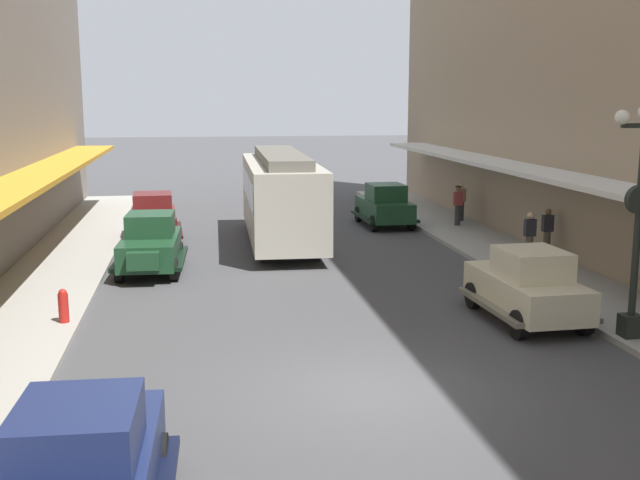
{
  "coord_description": "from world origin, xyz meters",
  "views": [
    {
      "loc": [
        -3.15,
        -13.48,
        5.42
      ],
      "look_at": [
        0.0,
        6.0,
        1.8
      ],
      "focal_mm": 43.39,
      "sensor_mm": 36.0,
      "label": 1
    }
  ],
  "objects_px": {
    "parked_car_4": "(384,204)",
    "pedestrian_2": "(530,236)",
    "parked_car_1": "(150,242)",
    "lamp_post_with_clock": "(639,212)",
    "parked_car_2": "(153,217)",
    "pedestrian_1": "(547,232)",
    "parked_car_0": "(83,466)",
    "fire_hydrant": "(63,306)",
    "streetcar": "(281,194)",
    "parked_car_3": "(527,284)",
    "pedestrian_0": "(458,205)",
    "pedestrian_3": "(461,202)"
  },
  "relations": [
    {
      "from": "parked_car_1",
      "to": "lamp_post_with_clock",
      "type": "relative_size",
      "value": 0.84
    },
    {
      "from": "pedestrian_0",
      "to": "parked_car_2",
      "type": "bearing_deg",
      "value": -175.77
    },
    {
      "from": "parked_car_4",
      "to": "pedestrian_2",
      "type": "height_order",
      "value": "parked_car_4"
    },
    {
      "from": "pedestrian_0",
      "to": "streetcar",
      "type": "bearing_deg",
      "value": -163.94
    },
    {
      "from": "parked_car_3",
      "to": "streetcar",
      "type": "relative_size",
      "value": 0.45
    },
    {
      "from": "parked_car_4",
      "to": "streetcar",
      "type": "bearing_deg",
      "value": -144.76
    },
    {
      "from": "parked_car_3",
      "to": "pedestrian_2",
      "type": "xyz_separation_m",
      "value": [
        2.77,
        6.01,
        0.05
      ]
    },
    {
      "from": "parked_car_1",
      "to": "pedestrian_2",
      "type": "distance_m",
      "value": 12.25
    },
    {
      "from": "parked_car_1",
      "to": "lamp_post_with_clock",
      "type": "distance_m",
      "value": 14.5
    },
    {
      "from": "parked_car_4",
      "to": "streetcar",
      "type": "xyz_separation_m",
      "value": [
        -4.84,
        -3.42,
        0.96
      ]
    },
    {
      "from": "lamp_post_with_clock",
      "to": "parked_car_4",
      "type": "bearing_deg",
      "value": 95.32
    },
    {
      "from": "parked_car_1",
      "to": "parked_car_0",
      "type": "bearing_deg",
      "value": -90.03
    },
    {
      "from": "parked_car_0",
      "to": "parked_car_4",
      "type": "relative_size",
      "value": 1.0
    },
    {
      "from": "parked_car_0",
      "to": "fire_hydrant",
      "type": "distance_m",
      "value": 9.5
    },
    {
      "from": "streetcar",
      "to": "pedestrian_2",
      "type": "distance_m",
      "value": 9.25
    },
    {
      "from": "parked_car_2",
      "to": "lamp_post_with_clock",
      "type": "bearing_deg",
      "value": -52.46
    },
    {
      "from": "parked_car_4",
      "to": "pedestrian_2",
      "type": "distance_m",
      "value": 9.08
    },
    {
      "from": "parked_car_1",
      "to": "parked_car_4",
      "type": "xyz_separation_m",
      "value": [
        9.46,
        7.5,
        0.0
      ]
    },
    {
      "from": "parked_car_3",
      "to": "lamp_post_with_clock",
      "type": "relative_size",
      "value": 0.83
    },
    {
      "from": "pedestrian_1",
      "to": "parked_car_3",
      "type": "bearing_deg",
      "value": -118.91
    },
    {
      "from": "parked_car_4",
      "to": "pedestrian_3",
      "type": "distance_m",
      "value": 3.44
    },
    {
      "from": "parked_car_3",
      "to": "pedestrian_2",
      "type": "bearing_deg",
      "value": 65.29
    },
    {
      "from": "fire_hydrant",
      "to": "parked_car_1",
      "type": "bearing_deg",
      "value": 73.9
    },
    {
      "from": "parked_car_1",
      "to": "pedestrian_3",
      "type": "xyz_separation_m",
      "value": [
        12.9,
        7.47,
        0.05
      ]
    },
    {
      "from": "parked_car_3",
      "to": "pedestrian_0",
      "type": "relative_size",
      "value": 2.58
    },
    {
      "from": "parked_car_3",
      "to": "fire_hydrant",
      "type": "height_order",
      "value": "parked_car_3"
    },
    {
      "from": "parked_car_2",
      "to": "pedestrian_1",
      "type": "relative_size",
      "value": 2.63
    },
    {
      "from": "parked_car_2",
      "to": "pedestrian_1",
      "type": "height_order",
      "value": "parked_car_2"
    },
    {
      "from": "parked_car_3",
      "to": "lamp_post_with_clock",
      "type": "xyz_separation_m",
      "value": [
        1.59,
        -2.02,
        2.04
      ]
    },
    {
      "from": "parked_car_3",
      "to": "pedestrian_2",
      "type": "relative_size",
      "value": 2.62
    },
    {
      "from": "pedestrian_3",
      "to": "pedestrian_2",
      "type": "bearing_deg",
      "value": -94.7
    },
    {
      "from": "fire_hydrant",
      "to": "pedestrian_0",
      "type": "height_order",
      "value": "pedestrian_0"
    },
    {
      "from": "parked_car_0",
      "to": "parked_car_3",
      "type": "relative_size",
      "value": 1.0
    },
    {
      "from": "parked_car_1",
      "to": "pedestrian_2",
      "type": "bearing_deg",
      "value": -5.44
    },
    {
      "from": "lamp_post_with_clock",
      "to": "parked_car_3",
      "type": "bearing_deg",
      "value": 128.18
    },
    {
      "from": "pedestrian_2",
      "to": "fire_hydrant",
      "type": "bearing_deg",
      "value": -160.84
    },
    {
      "from": "lamp_post_with_clock",
      "to": "pedestrian_0",
      "type": "relative_size",
      "value": 3.09
    },
    {
      "from": "parked_car_0",
      "to": "fire_hydrant",
      "type": "relative_size",
      "value": 5.25
    },
    {
      "from": "pedestrian_1",
      "to": "pedestrian_3",
      "type": "xyz_separation_m",
      "value": [
        -0.26,
        7.87,
        0.0
      ]
    },
    {
      "from": "streetcar",
      "to": "parked_car_0",
      "type": "bearing_deg",
      "value": -103.42
    },
    {
      "from": "parked_car_2",
      "to": "parked_car_4",
      "type": "xyz_separation_m",
      "value": [
        9.64,
        2.12,
        0.0
      ]
    },
    {
      "from": "parked_car_0",
      "to": "parked_car_3",
      "type": "xyz_separation_m",
      "value": [
        9.44,
        8.16,
        0.0
      ]
    },
    {
      "from": "pedestrian_0",
      "to": "parked_car_3",
      "type": "bearing_deg",
      "value": -102.2
    },
    {
      "from": "streetcar",
      "to": "lamp_post_with_clock",
      "type": "height_order",
      "value": "lamp_post_with_clock"
    },
    {
      "from": "parked_car_2",
      "to": "streetcar",
      "type": "distance_m",
      "value": 5.07
    },
    {
      "from": "streetcar",
      "to": "pedestrian_1",
      "type": "bearing_deg",
      "value": -27.68
    },
    {
      "from": "parked_car_0",
      "to": "pedestrian_2",
      "type": "height_order",
      "value": "parked_car_0"
    },
    {
      "from": "parked_car_1",
      "to": "pedestrian_1",
      "type": "xyz_separation_m",
      "value": [
        13.17,
        -0.4,
        0.05
      ]
    },
    {
      "from": "parked_car_0",
      "to": "lamp_post_with_clock",
      "type": "bearing_deg",
      "value": 29.1
    },
    {
      "from": "parked_car_4",
      "to": "pedestrian_0",
      "type": "xyz_separation_m",
      "value": [
        2.88,
        -1.2,
        0.07
      ]
    }
  ]
}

